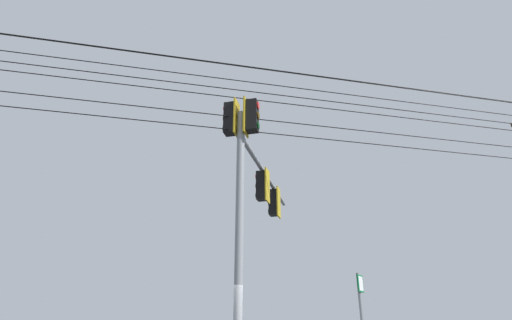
# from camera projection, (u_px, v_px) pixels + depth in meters

# --- Properties ---
(signal_mast_assembly) EXTENTS (5.87, 2.81, 7.30)m
(signal_mast_assembly) POSITION_uv_depth(u_px,v_px,m) (253.00, 187.00, 11.41)
(signal_mast_assembly) COLOR gray
(signal_mast_assembly) RESTS_ON ground
(overhead_wire_span) EXTENTS (16.39, 14.23, 2.09)m
(overhead_wire_span) POSITION_uv_depth(u_px,v_px,m) (205.00, 88.00, 11.03)
(overhead_wire_span) COLOR black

